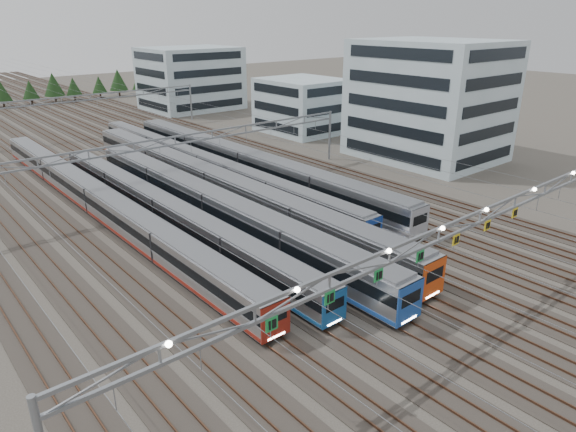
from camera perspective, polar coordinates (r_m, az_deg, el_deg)
ground at (r=42.60m, az=15.38°, el=-11.07°), size 400.00×400.00×0.00m
track_bed at (r=125.01m, az=-25.55°, el=9.70°), size 54.00×260.00×5.42m
train_a at (r=65.05m, az=-20.49°, el=1.74°), size 2.65×68.38×3.45m
train_b at (r=59.47m, az=-13.67°, el=0.65°), size 2.54×54.80×3.30m
train_c at (r=58.50m, az=-8.24°, el=1.02°), size 2.99×54.82×3.90m
train_d at (r=66.30m, az=-8.14°, el=3.50°), size 3.03×66.51×3.95m
train_e at (r=76.78m, az=-9.26°, el=5.64°), size 2.53×65.65×3.29m
train_f at (r=75.48m, az=-4.61°, el=5.88°), size 3.08×61.37×4.02m
gantry_near at (r=39.26m, az=16.48°, el=-2.37°), size 56.36×0.61×8.08m
gantry_mid at (r=68.71m, az=-12.38°, el=7.46°), size 56.36×0.36×8.00m
gantry_far at (r=109.96m, az=-23.79°, el=11.25°), size 56.36×0.36×8.00m
depot_bldg_south at (r=88.86m, az=15.39°, el=12.28°), size 18.00×22.00×18.89m
depot_bldg_mid at (r=106.77m, az=1.61°, el=12.17°), size 14.00×16.00×10.64m
depot_bldg_north at (r=136.74m, az=-10.77°, el=14.78°), size 22.00×18.00×15.13m
treeline at (r=156.67m, az=-27.05°, el=12.46°), size 106.40×5.60×7.02m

